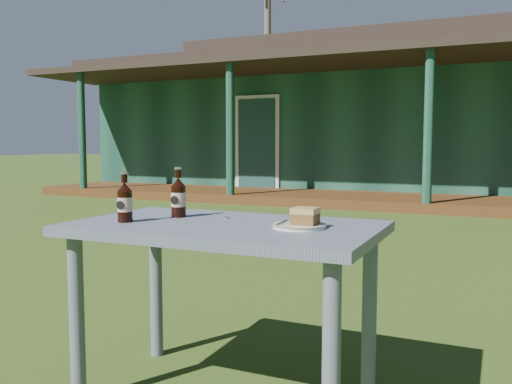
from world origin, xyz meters
The scene contains 10 objects.
ground centered at (0.00, 0.00, 0.00)m, with size 80.00×80.00×0.00m, color #334916.
pavilion centered at (0.00, 9.39, 1.61)m, with size 15.80×8.30×3.45m.
tree_left centered at (-8.00, 17.50, 5.25)m, with size 0.28×0.28×10.50m, color brown.
cafe_table centered at (0.00, -1.60, 0.62)m, with size 1.20×0.70×0.72m.
plate centered at (0.31, -1.58, 0.73)m, with size 0.20×0.20×0.01m.
cake_slice centered at (0.33, -1.58, 0.77)m, with size 0.09×0.09×0.06m.
fork centered at (0.24, -1.59, 0.74)m, with size 0.01×0.14×0.00m, color silver.
cola_bottle_near centered at (-0.27, -1.52, 0.81)m, with size 0.06×0.07×0.21m.
cola_bottle_far centered at (-0.38, -1.73, 0.80)m, with size 0.06×0.06×0.20m.
bottle_cap centered at (-0.05, -1.49, 0.72)m, with size 0.03×0.03×0.01m, color silver.
Camera 1 is at (0.99, -3.48, 1.03)m, focal length 38.00 mm.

